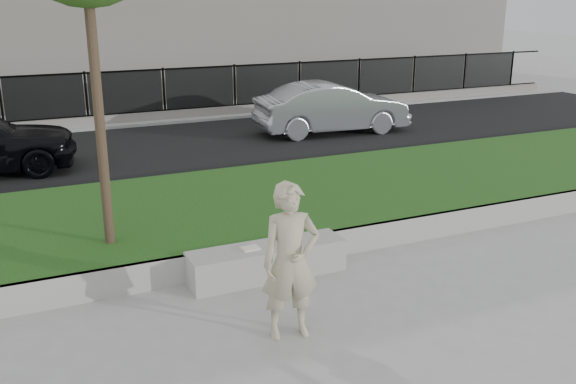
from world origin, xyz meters
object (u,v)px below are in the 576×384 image
book (250,248)px  car_silver (332,108)px  man (290,261)px  stone_bench (267,261)px

book → car_silver: car_silver is taller
car_silver → book: bearing=149.7°
man → stone_bench: bearing=85.8°
man → car_silver: bearing=68.3°
stone_bench → car_silver: 9.32m
stone_bench → man: 1.72m
book → car_silver: (5.38, 7.77, 0.26)m
stone_bench → man: (-0.36, -1.55, 0.68)m
stone_bench → book: book is taller
man → book: size_ratio=7.74×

